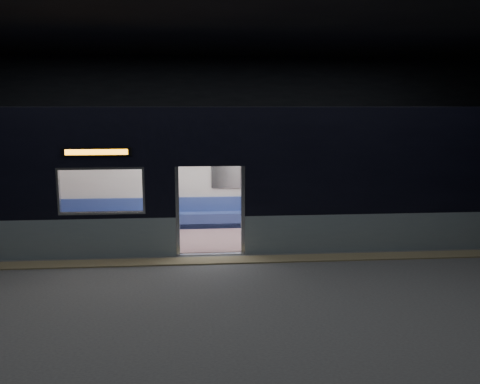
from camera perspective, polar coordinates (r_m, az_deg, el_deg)
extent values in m
cube|color=#47494C|center=(10.76, -3.13, -8.68)|extent=(24.00, 14.00, 0.01)
cube|color=black|center=(10.34, -3.40, 18.56)|extent=(24.00, 14.00, 0.04)
cube|color=black|center=(17.22, -3.94, 6.73)|extent=(24.00, 0.04, 5.00)
cube|color=black|center=(3.36, 0.21, -5.57)|extent=(24.00, 0.04, 5.00)
cube|color=#8C7F59|center=(11.28, -3.22, -7.70)|extent=(22.80, 0.50, 0.03)
cube|color=gray|center=(12.73, 19.13, -4.18)|extent=(8.30, 0.12, 0.90)
cube|color=black|center=(12.46, 19.54, 2.99)|extent=(8.30, 0.12, 2.30)
cube|color=black|center=(11.30, -3.42, 5.83)|extent=(1.40, 0.12, 1.15)
cube|color=#B7BABC|center=(11.52, -7.03, -2.19)|extent=(0.08, 0.14, 2.05)
cube|color=#B7BABC|center=(11.56, 0.33, -2.08)|extent=(0.08, 0.14, 2.05)
cube|color=black|center=(11.44, -15.80, 4.34)|extent=(1.50, 0.04, 0.18)
cube|color=orange|center=(11.43, -15.81, 4.34)|extent=(1.34, 0.03, 0.12)
cube|color=beige|center=(14.27, -3.69, 2.49)|extent=(18.00, 0.12, 3.20)
cube|color=black|center=(12.71, -3.63, 9.18)|extent=(18.00, 3.00, 0.15)
cube|color=#886363|center=(13.15, -3.47, -5.14)|extent=(17.76, 2.76, 0.04)
cube|color=beige|center=(12.76, -3.58, 5.03)|extent=(17.76, 2.76, 0.10)
cube|color=navy|center=(14.19, -3.60, -3.11)|extent=(11.00, 0.48, 0.41)
cube|color=navy|center=(14.29, -3.63, -1.36)|extent=(11.00, 0.10, 0.40)
cube|color=#6E5057|center=(12.41, -18.84, -5.49)|extent=(4.40, 0.48, 0.41)
cube|color=#6E5057|center=(12.56, 11.93, -4.99)|extent=(4.40, 0.48, 0.41)
cylinder|color=silver|center=(11.81, -8.01, -1.21)|extent=(0.04, 0.04, 2.26)
cylinder|color=silver|center=(14.03, -7.52, 0.53)|extent=(0.04, 0.04, 2.26)
cylinder|color=silver|center=(11.86, 1.20, -1.07)|extent=(0.04, 0.04, 2.26)
cylinder|color=silver|center=(14.07, 0.23, 0.64)|extent=(0.04, 0.04, 2.26)
cylinder|color=silver|center=(13.87, -3.67, 3.74)|extent=(11.00, 0.03, 0.03)
cube|color=black|center=(14.40, 10.05, -1.92)|extent=(0.16, 0.43, 0.15)
cube|color=black|center=(14.45, 10.79, -1.90)|extent=(0.16, 0.43, 0.15)
cylinder|color=black|center=(14.27, 10.22, -3.13)|extent=(0.10, 0.10, 0.43)
cylinder|color=black|center=(14.32, 10.97, -3.11)|extent=(0.10, 0.10, 0.43)
cube|color=#CD6A77|center=(14.59, 10.24, -1.70)|extent=(0.37, 0.20, 0.18)
cylinder|color=#CD6A77|center=(14.55, 10.25, -0.44)|extent=(0.36, 0.36, 0.48)
sphere|color=tan|center=(14.48, 10.31, 0.87)|extent=(0.19, 0.19, 0.19)
sphere|color=black|center=(14.51, 10.27, 1.04)|extent=(0.20, 0.20, 0.20)
cube|color=black|center=(14.33, 10.55, -1.42)|extent=(0.28, 0.24, 0.13)
cube|color=white|center=(14.23, -0.92, 2.04)|extent=(1.05, 0.03, 0.68)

